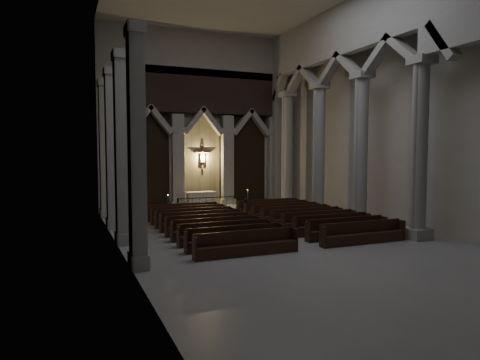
{
  "coord_description": "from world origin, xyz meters",
  "views": [
    {
      "loc": [
        -9.02,
        -16.86,
        3.94
      ],
      "look_at": [
        -0.77,
        3.0,
        2.46
      ],
      "focal_mm": 32.0,
      "sensor_mm": 36.0,
      "label": 1
    }
  ],
  "objects": [
    {
      "name": "pews",
      "position": [
        -0.0,
        2.23,
        0.3
      ],
      "size": [
        9.56,
        9.52,
        0.93
      ],
      "color": "black",
      "rests_on": "ground"
    },
    {
      "name": "worshipper",
      "position": [
        0.98,
        6.19,
        0.56
      ],
      "size": [
        0.48,
        0.41,
        1.12
      ],
      "primitive_type": "imported",
      "rotation": [
        0.0,
        0.0,
        -0.4
      ],
      "color": "black",
      "rests_on": "ground"
    },
    {
      "name": "left_pilasters",
      "position": [
        -6.75,
        3.5,
        3.91
      ],
      "size": [
        0.6,
        13.0,
        8.03
      ],
      "color": "#9D9A92",
      "rests_on": "ground"
    },
    {
      "name": "candle_stand_right",
      "position": [
        2.6,
        9.75,
        0.35
      ],
      "size": [
        0.22,
        0.22,
        1.3
      ],
      "color": "#9D6630",
      "rests_on": "ground"
    },
    {
      "name": "sanctuary_step",
      "position": [
        0.0,
        10.6,
        0.07
      ],
      "size": [
        8.5,
        2.6,
        0.15
      ],
      "primitive_type": "cube",
      "color": "#9D9A92",
      "rests_on": "ground"
    },
    {
      "name": "altar",
      "position": [
        -0.41,
        10.85,
        0.66
      ],
      "size": [
        1.99,
        0.79,
        1.01
      ],
      "color": "beige",
      "rests_on": "sanctuary_step"
    },
    {
      "name": "right_arcade",
      "position": [
        5.5,
        1.33,
        7.83
      ],
      "size": [
        1.0,
        24.0,
        12.0
      ],
      "color": "#9D9A92",
      "rests_on": "ground"
    },
    {
      "name": "candle_stand_left",
      "position": [
        -3.06,
        9.08,
        0.33
      ],
      "size": [
        0.21,
        0.21,
        1.22
      ],
      "color": "#9D6630",
      "rests_on": "ground"
    },
    {
      "name": "room",
      "position": [
        0.0,
        0.0,
        7.6
      ],
      "size": [
        24.0,
        24.1,
        12.0
      ],
      "color": "gray",
      "rests_on": "ground"
    },
    {
      "name": "altar_rail",
      "position": [
        0.0,
        9.41,
        0.63
      ],
      "size": [
        4.8,
        0.09,
        0.94
      ],
      "color": "black",
      "rests_on": "ground"
    },
    {
      "name": "sanctuary_wall",
      "position": [
        0.0,
        11.54,
        6.62
      ],
      "size": [
        14.0,
        0.77,
        12.0
      ],
      "color": "#9D9A92",
      "rests_on": "ground"
    }
  ]
}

